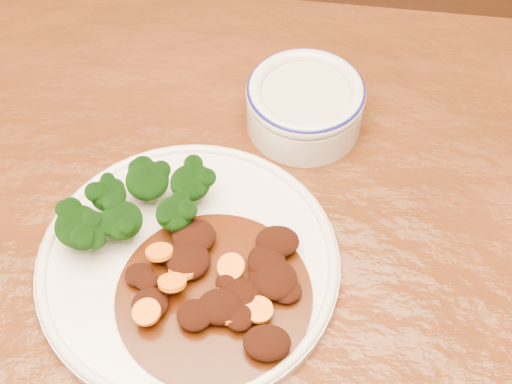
{
  "coord_description": "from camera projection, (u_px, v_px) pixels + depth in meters",
  "views": [
    {
      "loc": [
        0.05,
        -0.32,
        1.35
      ],
      "look_at": [
        0.05,
        0.11,
        0.77
      ],
      "focal_mm": 50.0,
      "sensor_mm": 36.0,
      "label": 1
    }
  ],
  "objects": [
    {
      "name": "dip_bowl",
      "position": [
        305.0,
        104.0,
        0.78
      ],
      "size": [
        0.13,
        0.13,
        0.06
      ],
      "rotation": [
        0.0,
        0.0,
        -0.02
      ],
      "color": "silver",
      "rests_on": "dining_table"
    },
    {
      "name": "broccoli_florets",
      "position": [
        127.0,
        208.0,
        0.68
      ],
      "size": [
        0.14,
        0.1,
        0.05
      ],
      "color": "#7A9E51",
      "rests_on": "dinner_plate"
    },
    {
      "name": "dining_table",
      "position": [
        209.0,
        336.0,
        0.74
      ],
      "size": [
        1.61,
        1.09,
        0.75
      ],
      "rotation": [
        0.0,
        0.0,
        -0.14
      ],
      "color": "#5E2810",
      "rests_on": "ground"
    },
    {
      "name": "mince_stew",
      "position": [
        224.0,
        287.0,
        0.65
      ],
      "size": [
        0.18,
        0.18,
        0.03
      ],
      "color": "#421A07",
      "rests_on": "dinner_plate"
    },
    {
      "name": "dinner_plate",
      "position": [
        188.0,
        263.0,
        0.69
      ],
      "size": [
        0.29,
        0.29,
        0.02
      ],
      "rotation": [
        0.0,
        0.0,
        0.3
      ],
      "color": "white",
      "rests_on": "dining_table"
    }
  ]
}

